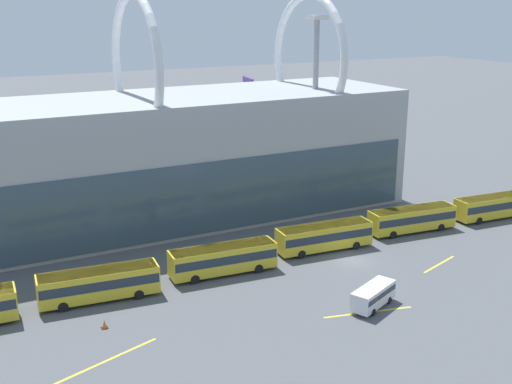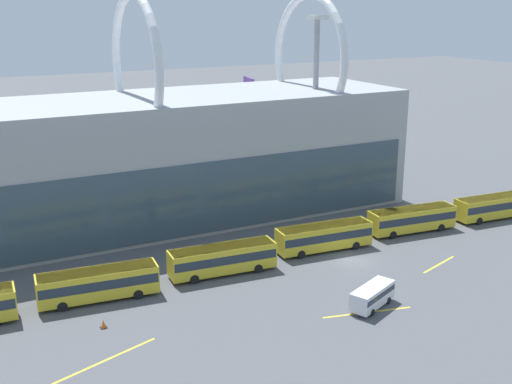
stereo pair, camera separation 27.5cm
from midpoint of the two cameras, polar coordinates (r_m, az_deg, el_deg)
name	(u,v)px [view 2 (the right image)]	position (r m, az deg, el deg)	size (l,w,h in m)	color
ground_plane	(353,261)	(75.11, 8.68, -6.06)	(440.00, 440.00, 0.00)	#515459
airliner_at_gate_far	(274,142)	(113.06, 1.64, 4.51)	(40.82, 41.52, 14.65)	white
shuttle_bus_1	(98,283)	(66.15, -13.75, -7.82)	(12.05, 3.98, 3.15)	gold
shuttle_bus_2	(222,258)	(70.29, -2.89, -5.86)	(12.01, 3.75, 3.15)	gold
shuttle_bus_3	(324,236)	(77.13, 6.17, -3.87)	(12.02, 3.78, 3.15)	gold
shuttle_bus_4	(412,218)	(85.25, 13.78, -2.26)	(12.05, 3.98, 3.15)	gold
shuttle_bus_5	(494,205)	(93.88, 20.52, -1.12)	(12.01, 3.72, 3.15)	gold
service_van_foreground	(372,295)	(64.11, 10.43, -9.00)	(5.93, 4.04, 2.14)	silver
floodlight_mast	(315,99)	(93.65, 5.38, 8.21)	(2.28, 2.28, 26.90)	gray
lane_stripe_0	(367,312)	(63.52, 9.98, -10.50)	(9.05, 0.25, 0.01)	yellow
lane_stripe_1	(439,264)	(76.21, 16.06, -6.20)	(6.68, 0.25, 0.01)	yellow
lane_stripe_3	(101,362)	(56.28, -13.43, -14.50)	(10.88, 0.25, 0.01)	yellow
traffic_cone_0	(103,324)	(61.29, -13.28, -11.35)	(0.61, 0.61, 0.81)	black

